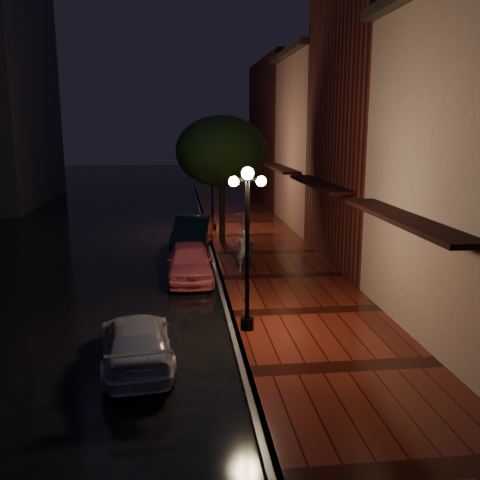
# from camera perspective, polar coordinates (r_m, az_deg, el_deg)

# --- Properties ---
(ground) EXTENTS (120.00, 120.00, 0.00)m
(ground) POSITION_cam_1_polar(r_m,az_deg,el_deg) (19.19, -2.20, -4.48)
(ground) COLOR black
(ground) RESTS_ON ground
(sidewalk) EXTENTS (4.50, 60.00, 0.15)m
(sidewalk) POSITION_cam_1_polar(r_m,az_deg,el_deg) (19.46, 4.44, -4.04)
(sidewalk) COLOR #45150C
(sidewalk) RESTS_ON ground
(curb) EXTENTS (0.25, 60.00, 0.15)m
(curb) POSITION_cam_1_polar(r_m,az_deg,el_deg) (19.17, -2.20, -4.26)
(curb) COLOR #595451
(curb) RESTS_ON ground
(storefront_mid) EXTENTS (5.00, 8.00, 11.00)m
(storefront_mid) POSITION_cam_1_polar(r_m,az_deg,el_deg) (22.01, 16.14, 11.70)
(storefront_mid) COLOR #511914
(storefront_mid) RESTS_ON ground
(storefront_far) EXTENTS (5.00, 8.00, 9.00)m
(storefront_far) POSITION_cam_1_polar(r_m,az_deg,el_deg) (29.58, 10.02, 10.03)
(storefront_far) COLOR #8C5951
(storefront_far) RESTS_ON ground
(storefront_extra) EXTENTS (5.00, 12.00, 10.00)m
(storefront_extra) POSITION_cam_1_polar(r_m,az_deg,el_deg) (39.26, 5.84, 11.34)
(storefront_extra) COLOR #511914
(storefront_extra) RESTS_ON ground
(streetlamp_near) EXTENTS (0.96, 0.36, 4.31)m
(streetlamp_near) POSITION_cam_1_polar(r_m,az_deg,el_deg) (13.76, 0.79, 0.06)
(streetlamp_near) COLOR black
(streetlamp_near) RESTS_ON sidewalk
(streetlamp_far) EXTENTS (0.96, 0.36, 4.31)m
(streetlamp_far) POSITION_cam_1_polar(r_m,az_deg,el_deg) (27.55, -2.97, 6.09)
(streetlamp_far) COLOR black
(streetlamp_far) RESTS_ON sidewalk
(street_tree) EXTENTS (4.16, 4.16, 5.80)m
(street_tree) POSITION_cam_1_polar(r_m,az_deg,el_deg) (24.45, -1.94, 9.21)
(street_tree) COLOR black
(street_tree) RESTS_ON sidewalk
(pink_car) EXTENTS (1.61, 4.00, 1.36)m
(pink_car) POSITION_cam_1_polar(r_m,az_deg,el_deg) (19.33, -5.38, -2.31)
(pink_car) COLOR #ED6171
(pink_car) RESTS_ON ground
(navy_car) EXTENTS (2.10, 4.59, 1.46)m
(navy_car) POSITION_cam_1_polar(r_m,az_deg,el_deg) (24.25, -5.06, 0.76)
(navy_car) COLOR black
(navy_car) RESTS_ON ground
(silver_car) EXTENTS (2.02, 4.09, 1.14)m
(silver_car) POSITION_cam_1_polar(r_m,az_deg,el_deg) (12.83, -11.00, -10.57)
(silver_car) COLOR #B8B8C1
(silver_car) RESTS_ON ground
(woman_with_umbrella) EXTENTS (0.94, 0.96, 2.26)m
(woman_with_umbrella) POSITION_cam_1_polar(r_m,az_deg,el_deg) (19.68, 0.41, 0.87)
(woman_with_umbrella) COLOR silver
(woman_with_umbrella) RESTS_ON sidewalk
(parking_meter) EXTENTS (0.11, 0.09, 1.19)m
(parking_meter) POSITION_cam_1_polar(r_m,az_deg,el_deg) (20.14, 0.37, -1.12)
(parking_meter) COLOR black
(parking_meter) RESTS_ON sidewalk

